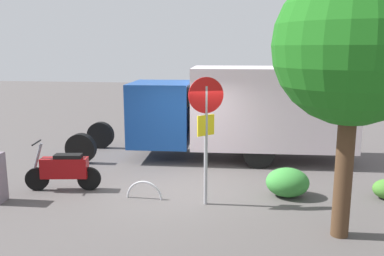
% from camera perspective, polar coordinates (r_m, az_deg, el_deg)
% --- Properties ---
extents(ground_plane, '(60.00, 60.00, 0.00)m').
position_cam_1_polar(ground_plane, '(10.14, -1.09, -8.36)').
color(ground_plane, '#4F4A49').
extents(box_truck_near, '(8.56, 2.64, 2.82)m').
position_cam_1_polar(box_truck_near, '(12.51, 6.56, 2.76)').
color(box_truck_near, black).
rests_on(box_truck_near, ground).
extents(motorcycle, '(1.80, 0.62, 1.20)m').
position_cam_1_polar(motorcycle, '(10.31, -17.43, -5.52)').
color(motorcycle, black).
rests_on(motorcycle, ground).
extents(stop_sign, '(0.71, 0.33, 2.79)m').
position_cam_1_polar(stop_sign, '(8.64, 1.95, 0.93)').
color(stop_sign, '#9E9EA3').
rests_on(stop_sign, ground).
extents(street_tree, '(2.72, 2.72, 4.78)m').
position_cam_1_polar(street_tree, '(7.48, 21.57, 10.47)').
color(street_tree, '#47301E').
rests_on(street_tree, ground).
extents(bike_rack_hoop, '(0.85, 0.10, 0.85)m').
position_cam_1_polar(bike_rack_hoop, '(9.52, -6.68, -9.77)').
color(bike_rack_hoop, '#B7B7BC').
rests_on(bike_rack_hoop, ground).
extents(shrub_mid_verge, '(0.99, 0.81, 0.67)m').
position_cam_1_polar(shrub_mid_verge, '(9.74, 13.19, -7.40)').
color(shrub_mid_verge, '#368536').
rests_on(shrub_mid_verge, ground).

